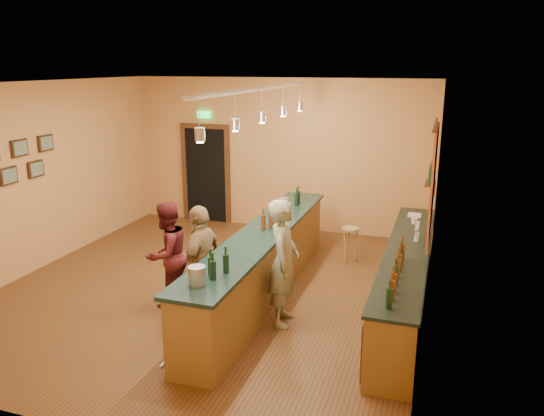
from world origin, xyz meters
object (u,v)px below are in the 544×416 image
(tasting_bar, at_px, (263,259))
(bar_stool, at_px, (350,236))
(back_counter, at_px, (406,279))
(bartender, at_px, (284,262))
(customer_a, at_px, (167,254))
(customer_b, at_px, (202,263))

(tasting_bar, height_order, bar_stool, tasting_bar)
(back_counter, relative_size, tasting_bar, 0.89)
(back_counter, bearing_deg, bartender, -150.46)
(customer_a, xyz_separation_m, customer_b, (0.69, -0.27, 0.04))
(tasting_bar, distance_m, bartender, 0.94)
(tasting_bar, bearing_deg, back_counter, 4.89)
(back_counter, xyz_separation_m, customer_b, (-2.66, -1.14, 0.34))
(tasting_bar, distance_m, customer_b, 1.12)
(tasting_bar, bearing_deg, bar_stool, 61.97)
(customer_a, height_order, customer_b, customer_b)
(back_counter, height_order, customer_a, customer_a)
(customer_a, bearing_deg, customer_b, 83.88)
(customer_b, height_order, bar_stool, customer_b)
(bar_stool, bearing_deg, customer_b, -118.66)
(customer_a, relative_size, bar_stool, 2.45)
(tasting_bar, bearing_deg, bartender, -51.98)
(bartender, bearing_deg, customer_a, 80.57)
(bartender, bearing_deg, tasting_bar, 29.38)
(tasting_bar, distance_m, customer_a, 1.42)
(bartender, distance_m, customer_b, 1.13)
(bar_stool, bearing_deg, back_counter, -56.89)
(customer_b, bearing_deg, bar_stool, 152.53)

